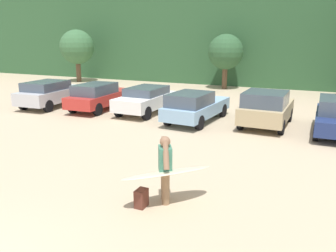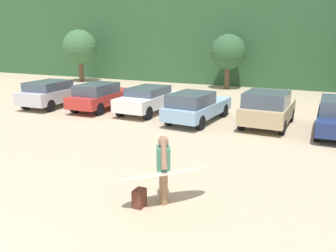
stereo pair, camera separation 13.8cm
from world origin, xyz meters
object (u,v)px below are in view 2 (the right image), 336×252
object	(u,v)px
person_adult	(163,165)
parked_car_white	(147,99)
parked_car_tan	(268,108)
surfboard_cream	(165,173)
parked_car_red	(101,96)
parked_car_silver	(53,93)
backpack_dropped	(139,198)
parked_car_sky_blue	(196,106)

from	to	relation	value
person_adult	parked_car_white	bearing A→B (deg)	-89.34
parked_car_tan	surfboard_cream	world-z (taller)	parked_car_tan
parked_car_red	person_adult	xyz separation A→B (m)	(8.16, -8.70, 0.17)
parked_car_silver	surfboard_cream	bearing A→B (deg)	-129.56
parked_car_white	surfboard_cream	bearing A→B (deg)	-147.97
person_adult	backpack_dropped	xyz separation A→B (m)	(-0.41, -0.51, -0.74)
parked_car_red	backpack_dropped	size ratio (longest dim) A/B	10.27
parked_car_sky_blue	surfboard_cream	bearing A→B (deg)	-160.04
parked_car_tan	backpack_dropped	distance (m)	9.39
person_adult	parked_car_tan	bearing A→B (deg)	-127.01
person_adult	parked_car_silver	bearing A→B (deg)	-66.19
parked_car_red	surfboard_cream	world-z (taller)	parked_car_red
parked_car_red	surfboard_cream	xyz separation A→B (m)	(8.27, -8.83, 0.04)
parked_car_silver	parked_car_sky_blue	size ratio (longest dim) A/B	0.98
parked_car_red	surfboard_cream	distance (m)	12.10
surfboard_cream	backpack_dropped	distance (m)	0.88
parked_car_red	parked_car_sky_blue	bearing A→B (deg)	-97.06
surfboard_cream	parked_car_white	bearing A→B (deg)	-105.93
backpack_dropped	person_adult	bearing A→B (deg)	51.19
parked_car_red	parked_car_white	xyz separation A→B (m)	(2.87, 0.26, -0.02)
person_adult	backpack_dropped	bearing A→B (deg)	21.28
parked_car_silver	surfboard_cream	distance (m)	14.12
person_adult	surfboard_cream	distance (m)	0.21
parked_car_silver	parked_car_white	size ratio (longest dim) A/B	1.11
parked_car_white	backpack_dropped	size ratio (longest dim) A/B	9.18
parked_car_silver	parked_car_white	xyz separation A→B (m)	(5.95, 0.70, -0.04)
parked_car_red	surfboard_cream	size ratio (longest dim) A/B	2.19
parked_car_tan	parked_car_silver	bearing A→B (deg)	93.97
surfboard_cream	parked_car_red	bearing A→B (deg)	-93.54
parked_car_tan	backpack_dropped	xyz separation A→B (m)	(-1.50, -9.25, -0.64)
parked_car_red	parked_car_white	distance (m)	2.88
parked_car_tan	parked_car_red	bearing A→B (deg)	91.99
parked_car_sky_blue	backpack_dropped	xyz separation A→B (m)	(1.77, -8.67, -0.56)
parked_car_silver	parked_car_sky_blue	world-z (taller)	parked_car_silver
parked_car_red	parked_car_tan	size ratio (longest dim) A/B	1.17
parked_car_white	surfboard_cream	world-z (taller)	parked_car_white
parked_car_sky_blue	person_adult	xyz separation A→B (m)	(2.18, -8.17, 0.18)
parked_car_white	parked_car_sky_blue	xyz separation A→B (m)	(3.11, -0.79, 0.01)
parked_car_red	parked_car_tan	distance (m)	9.25
parked_car_tan	person_adult	distance (m)	8.81
parked_car_red	backpack_dropped	xyz separation A→B (m)	(7.75, -9.20, -0.57)
parked_car_sky_blue	backpack_dropped	distance (m)	8.87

